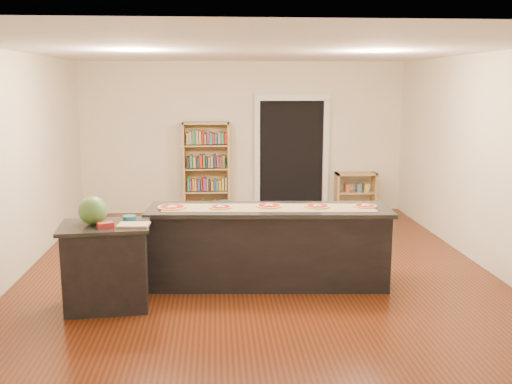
{
  "coord_description": "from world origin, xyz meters",
  "views": [
    {
      "loc": [
        -0.52,
        -7.12,
        2.4
      ],
      "look_at": [
        0.0,
        0.2,
        1.0
      ],
      "focal_mm": 40.0,
      "sensor_mm": 36.0,
      "label": 1
    }
  ],
  "objects": [
    {
      "name": "pizza_d",
      "position": [
        0.68,
        -0.55,
        0.96
      ],
      "size": [
        0.3,
        0.3,
        0.02
      ],
      "color": "tan",
      "rests_on": "kitchen_island"
    },
    {
      "name": "doorway",
      "position": [
        0.9,
        3.46,
        1.2
      ],
      "size": [
        1.4,
        0.09,
        2.21
      ],
      "color": "black",
      "rests_on": "room"
    },
    {
      "name": "pizza_c",
      "position": [
        0.11,
        -0.49,
        0.96
      ],
      "size": [
        0.32,
        0.32,
        0.02
      ],
      "color": "tan",
      "rests_on": "kitchen_island"
    },
    {
      "name": "pizza_e",
      "position": [
        1.25,
        -0.58,
        0.96
      ],
      "size": [
        0.28,
        0.28,
        0.02
      ],
      "color": "tan",
      "rests_on": "kitchen_island"
    },
    {
      "name": "room",
      "position": [
        0.0,
        0.0,
        1.4
      ],
      "size": [
        6.0,
        7.0,
        2.8
      ],
      "color": "beige",
      "rests_on": "ground"
    },
    {
      "name": "watermelon",
      "position": [
        -1.83,
        -1.13,
        1.08
      ],
      "size": [
        0.3,
        0.3,
        0.3
      ],
      "primitive_type": "sphere",
      "color": "#144214",
      "rests_on": "side_counter"
    },
    {
      "name": "side_counter",
      "position": [
        -1.71,
        -1.14,
        0.47
      ],
      "size": [
        0.94,
        0.68,
        0.93
      ],
      "rotation": [
        0.0,
        0.0,
        0.1
      ],
      "color": "black",
      "rests_on": "ground"
    },
    {
      "name": "bookshelf",
      "position": [
        -0.7,
        3.3,
        0.86
      ],
      "size": [
        0.86,
        0.31,
        1.72
      ],
      "primitive_type": "cube",
      "color": "tan",
      "rests_on": "ground"
    },
    {
      "name": "low_shelf",
      "position": [
        2.1,
        3.29,
        0.38
      ],
      "size": [
        0.76,
        0.32,
        0.76
      ],
      "primitive_type": "cube",
      "color": "tan",
      "rests_on": "ground"
    },
    {
      "name": "kitchen_island",
      "position": [
        0.1,
        -0.53,
        0.48
      ],
      "size": [
        2.88,
        0.78,
        0.95
      ],
      "rotation": [
        0.0,
        0.0,
        -0.07
      ],
      "color": "black",
      "rests_on": "ground"
    },
    {
      "name": "package_red",
      "position": [
        -1.68,
        -1.28,
        0.95
      ],
      "size": [
        0.19,
        0.17,
        0.06
      ],
      "primitive_type": "cube",
      "rotation": [
        0.0,
        0.0,
        0.44
      ],
      "color": "maroon",
      "rests_on": "side_counter"
    },
    {
      "name": "waste_bin",
      "position": [
        -0.39,
        3.06,
        0.15
      ],
      "size": [
        0.21,
        0.21,
        0.3
      ],
      "primitive_type": "cylinder",
      "color": "#6288DB",
      "rests_on": "ground"
    },
    {
      "name": "cutting_board",
      "position": [
        -1.39,
        -1.22,
        0.94
      ],
      "size": [
        0.34,
        0.24,
        0.02
      ],
      "primitive_type": "cube",
      "rotation": [
        0.0,
        0.0,
        -0.07
      ],
      "color": "tan",
      "rests_on": "side_counter"
    },
    {
      "name": "pizza_b",
      "position": [
        -0.47,
        -0.53,
        0.96
      ],
      "size": [
        0.28,
        0.28,
        0.02
      ],
      "color": "tan",
      "rests_on": "kitchen_island"
    },
    {
      "name": "kraft_paper",
      "position": [
        0.1,
        -0.55,
        0.95
      ],
      "size": [
        2.52,
        0.63,
        0.0
      ],
      "primitive_type": "cube",
      "rotation": [
        0.0,
        0.0,
        -0.07
      ],
      "color": "olive",
      "rests_on": "kitchen_island"
    },
    {
      "name": "package_teal",
      "position": [
        -1.47,
        -0.98,
        0.95
      ],
      "size": [
        0.14,
        0.14,
        0.05
      ],
      "primitive_type": "cylinder",
      "color": "#195966",
      "rests_on": "side_counter"
    },
    {
      "name": "pizza_a",
      "position": [
        -1.04,
        -0.48,
        0.96
      ],
      "size": [
        0.33,
        0.33,
        0.02
      ],
      "color": "tan",
      "rests_on": "kitchen_island"
    }
  ]
}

